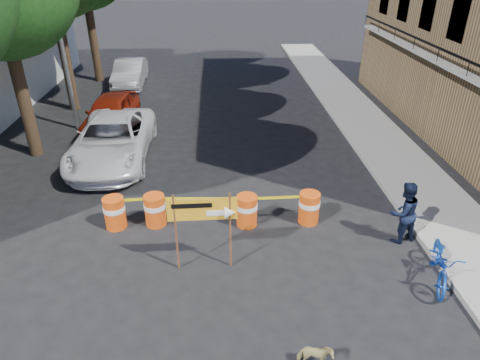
{
  "coord_description": "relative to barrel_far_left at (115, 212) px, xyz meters",
  "views": [
    {
      "loc": [
        -0.14,
        -7.73,
        6.71
      ],
      "look_at": [
        0.43,
        2.18,
        1.3
      ],
      "focal_mm": 32.0,
      "sensor_mm": 36.0,
      "label": 1
    }
  ],
  "objects": [
    {
      "name": "ground",
      "position": [
        2.94,
        -2.09,
        -0.47
      ],
      "size": [
        120.0,
        120.0,
        0.0
      ],
      "primitive_type": "plane",
      "color": "black",
      "rests_on": "ground"
    },
    {
      "name": "sidewalk_east",
      "position": [
        9.14,
        3.91,
        -0.4
      ],
      "size": [
        2.4,
        40.0,
        0.15
      ],
      "primitive_type": "cube",
      "color": "gray",
      "rests_on": "ground"
    },
    {
      "name": "streetlamp",
      "position": [
        -2.99,
        7.41,
        3.9
      ],
      "size": [
        1.25,
        0.18,
        8.0
      ],
      "color": "gray",
      "rests_on": "ground"
    },
    {
      "name": "barrel_far_left",
      "position": [
        0.0,
        0.0,
        0.0
      ],
      "size": [
        0.58,
        0.58,
        0.9
      ],
      "color": "#E44F0D",
      "rests_on": "ground"
    },
    {
      "name": "barrel_mid_left",
      "position": [
        1.07,
        0.07,
        0.0
      ],
      "size": [
        0.58,
        0.58,
        0.9
      ],
      "color": "#E44F0D",
      "rests_on": "ground"
    },
    {
      "name": "barrel_mid_right",
      "position": [
        3.55,
        -0.1,
        0.0
      ],
      "size": [
        0.58,
        0.58,
        0.9
      ],
      "color": "#E44F0D",
      "rests_on": "ground"
    },
    {
      "name": "barrel_far_right",
      "position": [
        5.26,
        -0.06,
        0.0
      ],
      "size": [
        0.58,
        0.58,
        0.9
      ],
      "color": "#E44F0D",
      "rests_on": "ground"
    },
    {
      "name": "detour_sign",
      "position": [
        2.64,
        -1.82,
        1.01
      ],
      "size": [
        1.57,
        0.29,
        2.01
      ],
      "rotation": [
        0.0,
        0.0,
        0.02
      ],
      "color": "#592D19",
      "rests_on": "ground"
    },
    {
      "name": "pedestrian",
      "position": [
        7.44,
        -1.02,
        0.37
      ],
      "size": [
        0.97,
        0.85,
        1.68
      ],
      "primitive_type": "imported",
      "rotation": [
        0.0,
        0.0,
        3.43
      ],
      "color": "black",
      "rests_on": "ground"
    },
    {
      "name": "bicycle",
      "position": [
        7.74,
        -2.57,
        0.48
      ],
      "size": [
        0.97,
        1.17,
        1.91
      ],
      "primitive_type": "imported",
      "rotation": [
        0.0,
        0.0,
        -0.36
      ],
      "color": "#1647B9",
      "rests_on": "ground"
    },
    {
      "name": "dog",
      "position": [
        4.45,
        -4.7,
        -0.21
      ],
      "size": [
        0.65,
        0.34,
        0.53
      ],
      "primitive_type": "imported",
      "rotation": [
        0.0,
        0.0,
        1.48
      ],
      "color": "tan",
      "rests_on": "ground"
    },
    {
      "name": "suv_white",
      "position": [
        -0.88,
        4.29,
        0.29
      ],
      "size": [
        2.55,
        5.46,
        1.51
      ],
      "primitive_type": "imported",
      "rotation": [
        0.0,
        0.0,
        0.01
      ],
      "color": "white",
      "rests_on": "ground"
    },
    {
      "name": "sedan_red",
      "position": [
        -1.55,
        7.23,
        0.25
      ],
      "size": [
        2.05,
        4.35,
        1.44
      ],
      "primitive_type": "imported",
      "rotation": [
        0.0,
        0.0,
        -0.08
      ],
      "color": "maroon",
      "rests_on": "ground"
    },
    {
      "name": "sedan_silver",
      "position": [
        -1.86,
        13.72,
        0.23
      ],
      "size": [
        1.59,
        4.31,
        1.41
      ],
      "primitive_type": "imported",
      "rotation": [
        0.0,
        0.0,
        0.02
      ],
      "color": "#BABCC2",
      "rests_on": "ground"
    }
  ]
}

